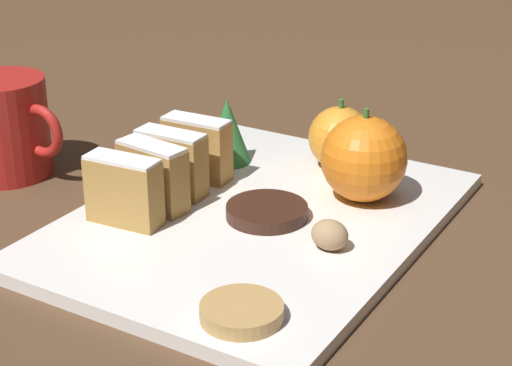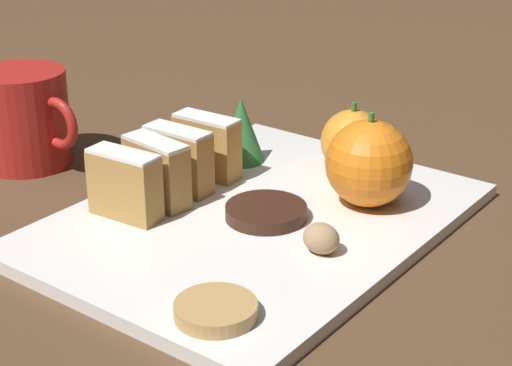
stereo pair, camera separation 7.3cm
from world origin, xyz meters
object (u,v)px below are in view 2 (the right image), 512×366
orange_far (352,141)px  walnut (321,238)px  coffee_mug (25,118)px  chocolate_cookie (264,213)px  orange_near (369,163)px

orange_far → walnut: size_ratio=2.27×
coffee_mug → chocolate_cookie: bearing=3.9°
orange_near → orange_far: size_ratio=1.23×
orange_near → chocolate_cookie: bearing=-123.3°
orange_near → coffee_mug: 0.35m
orange_far → chocolate_cookie: bearing=-91.4°
orange_far → coffee_mug: (-0.29, -0.16, 0.01)m
orange_near → coffee_mug: same height
orange_far → walnut: orange_far is taller
chocolate_cookie → orange_far: bearing=88.6°
orange_near → walnut: bearing=-80.1°
orange_near → walnut: size_ratio=2.79×
chocolate_cookie → coffee_mug: (-0.29, -0.02, 0.03)m
chocolate_cookie → orange_near: bearing=56.7°
orange_near → coffee_mug: size_ratio=0.69×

